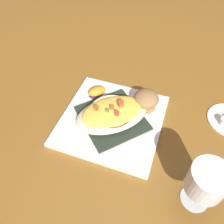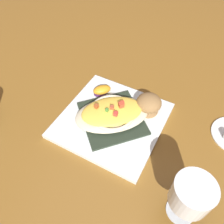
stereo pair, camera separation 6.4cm
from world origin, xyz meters
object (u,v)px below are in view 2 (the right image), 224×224
orange_garnish (102,90)px  stemmed_glass (191,196)px  gratin_dish (112,113)px  muffin (149,104)px  square_plate (112,120)px

orange_garnish → stemmed_glass: stemmed_glass is taller
gratin_dish → orange_garnish: (0.06, -0.09, -0.01)m
gratin_dish → muffin: (-0.09, -0.06, 0.00)m
orange_garnish → stemmed_glass: (-0.27, 0.30, 0.07)m
square_plate → muffin: 0.12m
gratin_dish → square_plate: bearing=27.5°
muffin → stemmed_glass: (-0.12, 0.26, 0.05)m
gratin_dish → orange_garnish: gratin_dish is taller
orange_garnish → stemmed_glass: bearing=131.7°
stemmed_glass → square_plate: bearing=-44.4°
gratin_dish → muffin: size_ratio=3.34×
square_plate → orange_garnish: orange_garnish is taller
square_plate → gratin_dish: size_ratio=1.16×
square_plate → stemmed_glass: stemmed_glass is taller
gratin_dish → muffin: 0.11m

